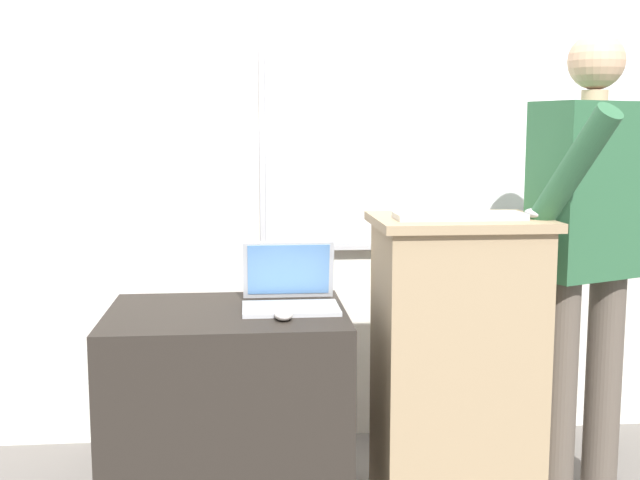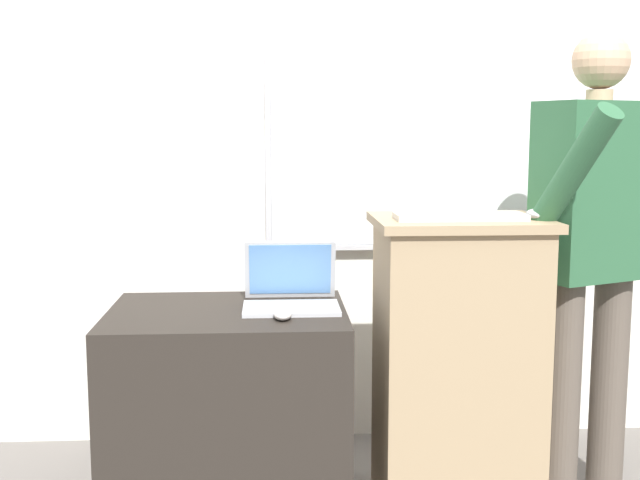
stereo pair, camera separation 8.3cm
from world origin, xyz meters
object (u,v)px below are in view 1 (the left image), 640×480
side_desk (228,413)px  laptop (290,289)px  person_presenter (589,237)px  computer_mouse_by_keyboard (534,213)px  wireless_keyboard (459,216)px  computer_mouse_by_laptop (283,315)px  lectern_podium (455,368)px

side_desk → laptop: (0.22, 0.05, 0.43)m
person_presenter → computer_mouse_by_keyboard: size_ratio=16.70×
laptop → wireless_keyboard: 0.64m
side_desk → laptop: 0.48m
wireless_keyboard → computer_mouse_by_keyboard: (0.25, -0.01, 0.01)m
side_desk → person_presenter: person_presenter is taller
computer_mouse_by_keyboard → computer_mouse_by_laptop: bearing=179.9°
laptop → computer_mouse_by_laptop: (-0.03, -0.20, -0.04)m
side_desk → computer_mouse_by_keyboard: computer_mouse_by_keyboard is taller
lectern_podium → computer_mouse_by_laptop: lectern_podium is taller
lectern_podium → laptop: bearing=167.1°
side_desk → wireless_keyboard: size_ratio=1.92×
side_desk → laptop: laptop is taller
side_desk → person_presenter: (1.28, 0.02, 0.60)m
person_presenter → computer_mouse_by_laptop: 1.13m
lectern_podium → person_presenter: (0.50, 0.10, 0.43)m
person_presenter → laptop: size_ratio=5.09×
lectern_podium → laptop: (-0.56, 0.13, 0.26)m
side_desk → computer_mouse_by_laptop: (0.19, -0.15, 0.38)m
lectern_podium → wireless_keyboard: bearing=-103.3°
lectern_podium → computer_mouse_by_laptop: size_ratio=10.49×
side_desk → wireless_keyboard: bearing=-10.1°
wireless_keyboard → computer_mouse_by_laptop: (-0.58, -0.01, -0.31)m
lectern_podium → side_desk: (-0.78, 0.08, -0.16)m
person_presenter → computer_mouse_by_laptop: (-1.09, -0.17, -0.22)m
side_desk → computer_mouse_by_laptop: size_ratio=8.11×
person_presenter → computer_mouse_by_laptop: bearing=166.2°
side_desk → wireless_keyboard: (0.77, -0.14, 0.70)m
side_desk → person_presenter: size_ratio=0.49×
lectern_podium → person_presenter: bearing=11.6°
person_presenter → wireless_keyboard: bearing=174.6°
wireless_keyboard → lectern_podium: bearing=76.7°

